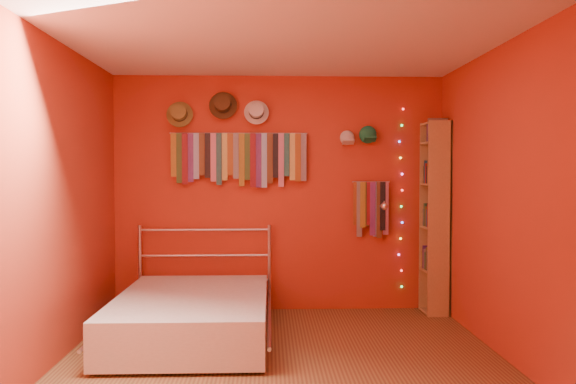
{
  "coord_description": "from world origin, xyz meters",
  "views": [
    {
      "loc": [
        -0.11,
        -4.25,
        1.47
      ],
      "look_at": [
        0.06,
        0.9,
        1.29
      ],
      "focal_mm": 35.0,
      "sensor_mm": 36.0,
      "label": 1
    }
  ],
  "objects": [
    {
      "name": "ceiling",
      "position": [
        0.0,
        0.0,
        2.5
      ],
      "size": [
        3.5,
        3.5,
        0.02
      ],
      "primitive_type": "cube",
      "color": "white",
      "rests_on": "back_wall"
    },
    {
      "name": "bookshelf",
      "position": [
        1.66,
        1.53,
        1.02
      ],
      "size": [
        0.25,
        0.34,
        2.0
      ],
      "color": "olive",
      "rests_on": "ground"
    },
    {
      "name": "fedora_olive",
      "position": [
        -1.05,
        1.66,
        2.09
      ],
      "size": [
        0.28,
        0.15,
        0.27
      ],
      "rotation": [
        1.36,
        0.0,
        0.0
      ],
      "color": "olive",
      "rests_on": "back_wall"
    },
    {
      "name": "right_wall",
      "position": [
        1.75,
        0.0,
        1.25
      ],
      "size": [
        0.02,
        3.5,
        2.5
      ],
      "primitive_type": "cube",
      "color": "#AD321B",
      "rests_on": "ground"
    },
    {
      "name": "left_wall",
      "position": [
        -1.75,
        0.0,
        1.25
      ],
      "size": [
        0.02,
        3.5,
        2.5
      ],
      "primitive_type": "cube",
      "color": "#AD321B",
      "rests_on": "ground"
    },
    {
      "name": "reading_lamp",
      "position": [
        1.07,
        1.5,
        1.13
      ],
      "size": [
        0.08,
        0.32,
        0.1
      ],
      "color": "silver",
      "rests_on": "back_wall"
    },
    {
      "name": "cap_white",
      "position": [
        0.72,
        1.7,
        1.84
      ],
      "size": [
        0.17,
        0.21,
        0.17
      ],
      "color": "silver",
      "rests_on": "back_wall"
    },
    {
      "name": "fairy_lights",
      "position": [
        1.31,
        1.71,
        1.2
      ],
      "size": [
        0.06,
        0.02,
        1.93
      ],
      "color": "#FF3333",
      "rests_on": "back_wall"
    },
    {
      "name": "ground",
      "position": [
        0.0,
        0.0,
        0.0
      ],
      "size": [
        3.5,
        3.5,
        0.0
      ],
      "primitive_type": "plane",
      "color": "brown",
      "rests_on": "ground"
    },
    {
      "name": "small_tie_rack",
      "position": [
        0.98,
        1.69,
        1.11
      ],
      "size": [
        0.4,
        0.03,
        0.61
      ],
      "color": "silver",
      "rests_on": "back_wall"
    },
    {
      "name": "fedora_white",
      "position": [
        -0.24,
        1.66,
        2.11
      ],
      "size": [
        0.26,
        0.14,
        0.26
      ],
      "rotation": [
        1.36,
        0.0,
        0.0
      ],
      "color": "silver",
      "rests_on": "back_wall"
    },
    {
      "name": "cap_green",
      "position": [
        0.94,
        1.7,
        1.87
      ],
      "size": [
        0.18,
        0.23,
        0.18
      ],
      "color": "#1C7E4D",
      "rests_on": "back_wall"
    },
    {
      "name": "back_wall",
      "position": [
        0.0,
        1.75,
        1.25
      ],
      "size": [
        3.5,
        0.02,
        2.5
      ],
      "primitive_type": "cube",
      "color": "#AD321B",
      "rests_on": "ground"
    },
    {
      "name": "tie_rack",
      "position": [
        -0.42,
        1.68,
        1.64
      ],
      "size": [
        1.45,
        0.03,
        0.58
      ],
      "color": "silver",
      "rests_on": "back_wall"
    },
    {
      "name": "fedora_brown",
      "position": [
        -0.59,
        1.65,
        2.19
      ],
      "size": [
        0.29,
        0.16,
        0.29
      ],
      "rotation": [
        1.36,
        0.0,
        0.0
      ],
      "color": "#442F18",
      "rests_on": "back_wall"
    },
    {
      "name": "bed",
      "position": [
        -0.79,
        0.68,
        0.22
      ],
      "size": [
        1.39,
        1.91,
        0.92
      ],
      "rotation": [
        0.0,
        0.0,
        -0.0
      ],
      "color": "silver",
      "rests_on": "ground"
    }
  ]
}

